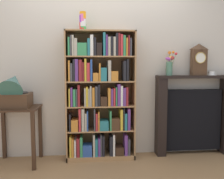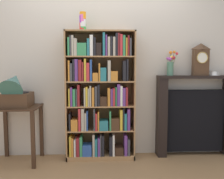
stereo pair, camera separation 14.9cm
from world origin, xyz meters
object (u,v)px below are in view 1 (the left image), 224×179
flower_vase (170,65)px  cup_stack (83,21)px  gramophone (15,92)px  fireplace_mantel (193,115)px  bookshelf (99,99)px  teacup_with_saucer (211,74)px  mantel_clock (199,60)px  side_table_left (17,122)px

flower_vase → cup_stack: bearing=-177.0°
gramophone → fireplace_mantel: gramophone is taller
bookshelf → cup_stack: 1.02m
gramophone → teacup_with_saucer: size_ratio=3.61×
fireplace_mantel → mantel_clock: 0.79m
side_table_left → mantel_clock: size_ratio=1.68×
bookshelf → cup_stack: bearing=-178.0°
side_table_left → teacup_with_saucer: teacup_with_saucer is taller
cup_stack → side_table_left: bearing=-174.0°
fireplace_mantel → flower_vase: 0.80m
cup_stack → teacup_with_saucer: bearing=1.9°
bookshelf → cup_stack: size_ratio=7.21×
flower_vase → teacup_with_saucer: (0.60, -0.00, -0.12)m
fireplace_mantel → teacup_with_saucer: size_ratio=7.94×
side_table_left → mantel_clock: 2.54m
flower_vase → fireplace_mantel: bearing=2.1°
fireplace_mantel → mantel_clock: size_ratio=2.57×
side_table_left → fireplace_mantel: (2.37, 0.16, 0.00)m
bookshelf → gramophone: bearing=-171.9°
teacup_with_saucer → flower_vase: bearing=179.6°
cup_stack → bookshelf: bearing=2.0°
cup_stack → side_table_left: 1.52m
gramophone → flower_vase: size_ratio=1.52×
cup_stack → teacup_with_saucer: size_ratio=1.68×
side_table_left → fireplace_mantel: 2.37m
cup_stack → mantel_clock: cup_stack is taller
cup_stack → side_table_left: size_ratio=0.32×
bookshelf → flower_vase: 1.06m
gramophone → teacup_with_saucer: gramophone is taller
cup_stack → mantel_clock: bearing=2.0°
mantel_clock → teacup_with_saucer: size_ratio=3.09×
cup_stack → flower_vase: (1.17, 0.06, -0.55)m
cup_stack → gramophone: 1.22m
gramophone → teacup_with_saucer: (2.60, 0.20, 0.21)m
side_table_left → fireplace_mantel: fireplace_mantel is taller
side_table_left → flower_vase: size_ratio=2.18×
bookshelf → teacup_with_saucer: (1.56, 0.05, 0.32)m
bookshelf → gramophone: 1.06m
side_table_left → mantel_clock: (2.41, 0.14, 0.79)m
gramophone → fireplace_mantel: 2.41m
cup_stack → side_table_left: (-0.83, -0.09, -1.27)m
gramophone → side_table_left: bearing=90.0°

